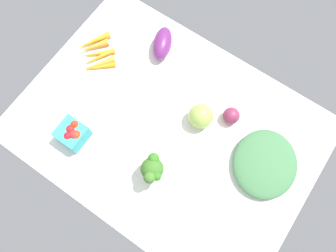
{
  "coord_description": "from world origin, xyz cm",
  "views": [
    {
      "loc": [
        19.42,
        -28.36,
        112.1
      ],
      "look_at": [
        0.0,
        0.0,
        4.0
      ],
      "focal_mm": 34.72,
      "sensor_mm": 36.0,
      "label": 1
    }
  ],
  "objects": [
    {
      "name": "tablecloth",
      "position": [
        0.0,
        0.0,
        1.0
      ],
      "size": [
        104.0,
        76.0,
        2.0
      ],
      "primitive_type": "cube",
      "color": "white",
      "rests_on": "ground"
    },
    {
      "name": "eggplant",
      "position": [
        -19.89,
        25.31,
        5.47
      ],
      "size": [
        11.97,
        15.38,
        6.94
      ],
      "primitive_type": "ellipsoid",
      "rotation": [
        0.0,
        0.0,
        5.13
      ],
      "color": "#642467",
      "rests_on": "tablecloth"
    },
    {
      "name": "heirloom_tomato_green",
      "position": [
        7.75,
        8.75,
        6.38
      ],
      "size": [
        8.75,
        8.75,
        8.75
      ],
      "primitive_type": "sphere",
      "color": "#90AF4C",
      "rests_on": "tablecloth"
    },
    {
      "name": "red_onion_near_basket",
      "position": [
        16.32,
        15.38,
        5.01
      ],
      "size": [
        6.01,
        6.01,
        6.01
      ],
      "primitive_type": "sphere",
      "color": "#7E2848",
      "rests_on": "tablecloth"
    },
    {
      "name": "broccoli_head",
      "position": [
        5.08,
        -16.26,
        9.65
      ],
      "size": [
        8.0,
        9.31,
        11.39
      ],
      "color": "#93BD85",
      "rests_on": "tablecloth"
    },
    {
      "name": "leafy_greens_clump",
      "position": [
        34.49,
        7.42,
        4.35
      ],
      "size": [
        27.57,
        29.38,
        4.7
      ],
      "primitive_type": "ellipsoid",
      "rotation": [
        0.0,
        0.0,
        5.0
      ],
      "color": "#3D7044",
      "rests_on": "tablecloth"
    },
    {
      "name": "carrot_bunch",
      "position": [
        -39.14,
        8.31,
        3.24
      ],
      "size": [
        18.6,
        19.52,
        2.83
      ],
      "color": "orange",
      "rests_on": "tablecloth"
    },
    {
      "name": "berry_basket",
      "position": [
        -24.95,
        -21.16,
        5.99
      ],
      "size": [
        9.09,
        9.09,
        7.99
      ],
      "color": "teal",
      "rests_on": "tablecloth"
    }
  ]
}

